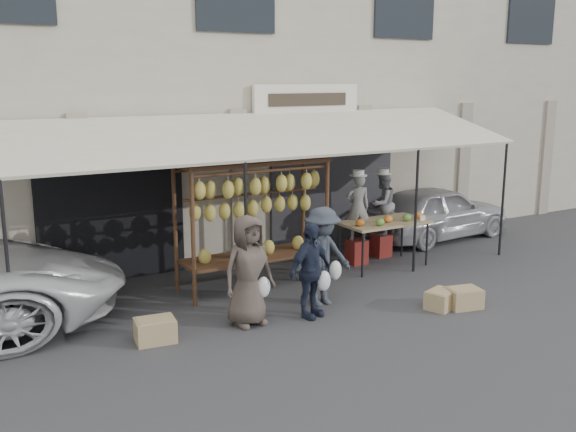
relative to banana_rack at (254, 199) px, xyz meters
name	(u,v)px	position (x,y,z in m)	size (l,w,h in m)	color
ground_plane	(338,314)	(0.53, -1.78, -1.57)	(90.00, 90.00, 0.00)	#2D2D30
shophouse	(180,75)	(0.53, 4.72, 2.07)	(24.00, 6.15, 7.30)	#B9B096
awning	(268,136)	(0.54, 0.50, 1.00)	(10.00, 2.35, 2.92)	beige
banana_rack	(254,199)	(0.00, 0.00, 0.00)	(2.60, 0.90, 2.24)	#3A1F12
produce_table	(385,223)	(2.74, -0.11, -0.71)	(1.70, 0.90, 1.04)	#9B8A5D
vendor_left	(358,207)	(2.41, 0.33, -0.44)	(0.47, 0.31, 1.30)	gray
vendor_right	(383,204)	(3.16, 0.51, -0.48)	(0.62, 0.48, 1.28)	gray
customer_left	(248,271)	(-0.84, -1.45, -0.75)	(0.81, 0.53, 1.65)	#4A3E38
customer_mid	(310,271)	(0.09, -1.65, -0.84)	(0.86, 0.36, 1.47)	#20263A
customer_right	(322,256)	(0.55, -1.28, -0.77)	(1.03, 0.59, 1.60)	#313741
stool_left	(357,252)	(2.41, 0.33, -1.33)	(0.34, 0.34, 0.48)	maroon
stool_right	(381,245)	(3.16, 0.51, -1.34)	(0.33, 0.33, 0.46)	maroon
crate_near_a	(441,300)	(2.09, -2.38, -1.43)	(0.48, 0.37, 0.29)	tan
crate_near_b	(464,298)	(2.43, -2.53, -1.42)	(0.52, 0.39, 0.31)	tan
crate_far	(155,330)	(-2.25, -1.38, -1.41)	(0.54, 0.41, 0.32)	tan
sedan	(437,212)	(5.16, 1.08, -0.96)	(1.46, 3.62, 1.23)	#ADADB3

